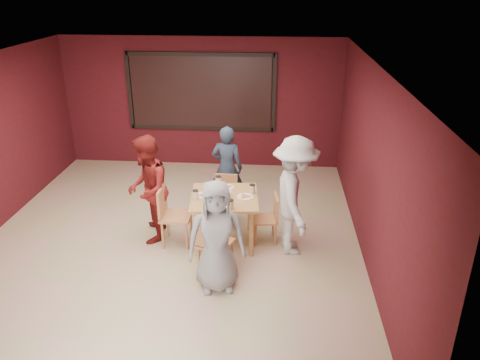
# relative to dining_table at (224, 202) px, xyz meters

# --- Properties ---
(floor) EXTENTS (7.00, 7.00, 0.00)m
(floor) POSITION_rel_dining_table_xyz_m (-0.86, -0.12, -0.70)
(floor) COLOR tan
(floor) RESTS_ON ground
(window_blinds) EXTENTS (3.00, 0.02, 1.50)m
(window_blinds) POSITION_rel_dining_table_xyz_m (-0.86, 3.33, 0.95)
(window_blinds) COLOR black
(dining_table) EXTENTS (1.11, 1.11, 0.96)m
(dining_table) POSITION_rel_dining_table_xyz_m (0.00, 0.00, 0.00)
(dining_table) COLOR #AF7047
(dining_table) RESTS_ON floor
(chair_front) EXTENTS (0.56, 0.56, 0.90)m
(chair_front) POSITION_rel_dining_table_xyz_m (-0.07, -0.87, -0.19)
(chair_front) COLOR #C47C4C
(chair_front) RESTS_ON floor
(chair_back) EXTENTS (0.41, 0.41, 0.81)m
(chair_back) POSITION_rel_dining_table_xyz_m (-0.07, 0.77, -0.25)
(chair_back) COLOR #C47C4C
(chair_back) RESTS_ON floor
(chair_left) EXTENTS (0.47, 0.47, 0.96)m
(chair_left) POSITION_rel_dining_table_xyz_m (-0.83, -0.09, -0.16)
(chair_left) COLOR #C47C4C
(chair_left) RESTS_ON floor
(chair_right) EXTENTS (0.43, 0.43, 0.79)m
(chair_right) POSITION_rel_dining_table_xyz_m (0.70, 0.09, -0.26)
(chair_right) COLOR #C47C4C
(chair_right) RESTS_ON floor
(diner_front) EXTENTS (0.85, 0.64, 1.57)m
(diner_front) POSITION_rel_dining_table_xyz_m (0.03, -1.18, 0.08)
(diner_front) COLOR gray
(diner_front) RESTS_ON floor
(diner_back) EXTENTS (0.61, 0.44, 1.54)m
(diner_back) POSITION_rel_dining_table_xyz_m (-0.09, 1.27, 0.07)
(diner_back) COLOR #293749
(diner_back) RESTS_ON floor
(diner_left) EXTENTS (0.76, 0.92, 1.72)m
(diner_left) POSITION_rel_dining_table_xyz_m (-1.21, 0.04, 0.16)
(diner_left) COLOR maroon
(diner_left) RESTS_ON floor
(diner_right) EXTENTS (0.82, 1.26, 1.84)m
(diner_right) POSITION_rel_dining_table_xyz_m (1.07, -0.15, 0.21)
(diner_right) COLOR silver
(diner_right) RESTS_ON floor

